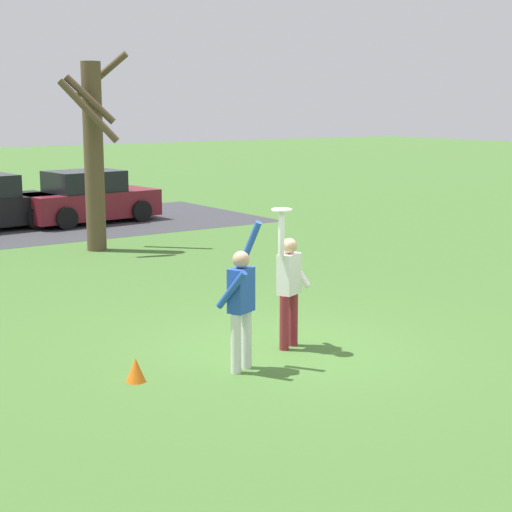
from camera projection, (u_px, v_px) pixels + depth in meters
name	position (u px, v px, depth m)	size (l,w,h in m)	color
ground_plane	(282.00, 349.00, 12.12)	(120.00, 120.00, 0.00)	#426B2D
person_catcher	(289.00, 283.00, 12.02)	(0.58, 0.49, 2.08)	maroon
person_defender	(241.00, 300.00, 10.98)	(0.63, 0.58, 2.04)	silver
frisbee_disc	(282.00, 210.00, 11.64)	(0.29, 0.29, 0.02)	white
parked_car_maroon	(88.00, 199.00, 25.04)	(4.25, 2.33, 1.59)	maroon
bare_tree_tall	(94.00, 150.00, 19.91)	(1.99, 2.00, 4.85)	brown
field_cone_orange	(136.00, 370.00, 10.67)	(0.26, 0.26, 0.32)	orange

